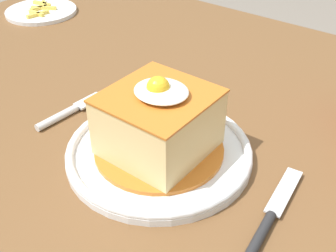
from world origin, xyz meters
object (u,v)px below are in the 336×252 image
object	(u,v)px
main_plate	(159,151)
side_plate_fries	(41,11)
knife	(267,222)
fork	(68,112)

from	to	relation	value
main_plate	side_plate_fries	world-z (taller)	main_plate
knife	side_plate_fries	distance (m)	0.79
main_plate	side_plate_fries	size ratio (longest dim) A/B	1.50
knife	side_plate_fries	xyz separation A→B (m)	(-0.75, 0.27, -0.00)
knife	side_plate_fries	world-z (taller)	side_plate_fries
fork	knife	distance (m)	0.35
fork	side_plate_fries	world-z (taller)	side_plate_fries
main_plate	knife	size ratio (longest dim) A/B	1.54
main_plate	fork	size ratio (longest dim) A/B	1.80
main_plate	side_plate_fries	xyz separation A→B (m)	(-0.57, 0.25, -0.00)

